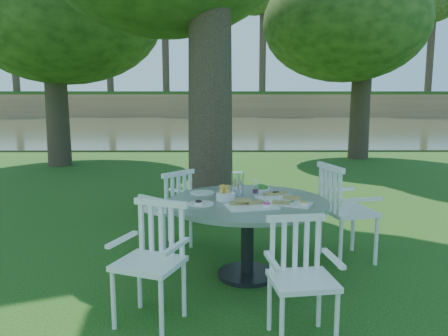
{
  "coord_description": "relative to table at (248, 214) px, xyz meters",
  "views": [
    {
      "loc": [
        -0.04,
        -5.02,
        1.66
      ],
      "look_at": [
        0.0,
        0.2,
        0.85
      ],
      "focal_mm": 35.0,
      "sensor_mm": 36.0,
      "label": 1
    }
  ],
  "objects": [
    {
      "name": "ground",
      "position": [
        -0.21,
        1.06,
        -0.61
      ],
      "size": [
        140.0,
        140.0,
        0.0
      ],
      "primitive_type": "plane",
      "color": "#11370B",
      "rests_on": "ground"
    },
    {
      "name": "table",
      "position": [
        0.0,
        0.0,
        0.0
      ],
      "size": [
        1.5,
        1.5,
        0.74
      ],
      "color": "black",
      "rests_on": "ground"
    },
    {
      "name": "chair_ne",
      "position": [
        0.98,
        0.43,
        -0.02
      ],
      "size": [
        0.59,
        0.61,
        1.01
      ],
      "rotation": [
        0.0,
        0.0,
        -4.47
      ],
      "color": "white",
      "rests_on": "ground"
    },
    {
      "name": "chair_nw",
      "position": [
        -0.79,
        0.74,
        -0.08
      ],
      "size": [
        0.62,
        0.62,
        0.9
      ],
      "rotation": [
        0.0,
        0.0,
        -2.28
      ],
      "color": "white",
      "rests_on": "ground"
    },
    {
      "name": "chair_sw",
      "position": [
        -0.75,
        -0.78,
        -0.08
      ],
      "size": [
        0.58,
        0.56,
        0.9
      ],
      "rotation": [
        0.0,
        0.0,
        -0.37
      ],
      "color": "white",
      "rests_on": "ground"
    },
    {
      "name": "chair_se",
      "position": [
        0.3,
        -1.04,
        -0.11
      ],
      "size": [
        0.48,
        0.45,
        0.85
      ],
      "rotation": [
        0.0,
        0.0,
        0.13
      ],
      "color": "white",
      "rests_on": "ground"
    },
    {
      "name": "tableware",
      "position": [
        -0.02,
        0.04,
        0.17
      ],
      "size": [
        1.14,
        0.89,
        0.24
      ],
      "color": "white",
      "rests_on": "table"
    },
    {
      "name": "river",
      "position": [
        -0.21,
        24.06,
        -0.61
      ],
      "size": [
        100.0,
        28.0,
        0.12
      ],
      "primitive_type": "cube",
      "color": "#31351F",
      "rests_on": "ground"
    },
    {
      "name": "far_bank",
      "position": [
        0.06,
        42.18,
        6.63
      ],
      "size": [
        100.0,
        18.0,
        15.2
      ],
      "color": "#936C45",
      "rests_on": "ground"
    }
  ]
}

